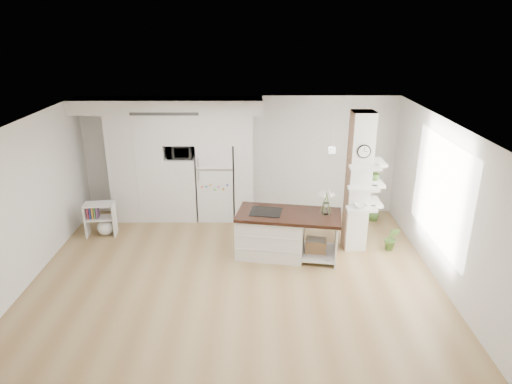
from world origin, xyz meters
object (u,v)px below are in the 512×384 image
(refrigerator, at_px, (216,181))
(floor_plant_a, at_px, (392,238))
(bookshelf, at_px, (102,221))
(kitchen_island, at_px, (277,233))

(refrigerator, relative_size, floor_plant_a, 3.46)
(refrigerator, height_order, bookshelf, refrigerator)
(refrigerator, distance_m, bookshelf, 2.55)
(bookshelf, relative_size, floor_plant_a, 1.40)
(bookshelf, bearing_deg, kitchen_island, -19.33)
(refrigerator, relative_size, bookshelf, 2.47)
(floor_plant_a, bearing_deg, kitchen_island, -176.12)
(kitchen_island, height_order, floor_plant_a, kitchen_island)
(refrigerator, distance_m, kitchen_island, 2.23)
(refrigerator, bearing_deg, floor_plant_a, -24.72)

